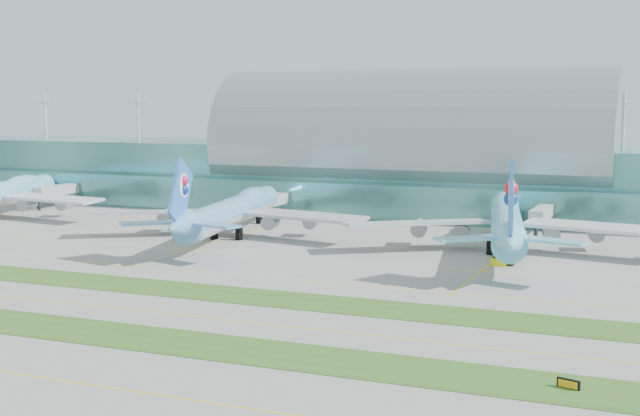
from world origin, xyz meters
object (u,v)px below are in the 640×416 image
at_px(terminal, 414,164).
at_px(airliner_c, 507,220).
at_px(airliner_b, 232,210).
at_px(taxiway_sign_east, 568,384).

xyz_separation_m(terminal, airliner_c, (40.59, -63.34, -7.20)).
height_order(airliner_b, taxiway_sign_east, airliner_b).
bearing_deg(airliner_c, airliner_b, 171.98).
bearing_deg(terminal, taxiway_sign_east, -67.11).
relative_size(terminal, airliner_b, 4.29).
height_order(terminal, taxiway_sign_east, terminal).
distance_m(airliner_c, taxiway_sign_east, 96.82).
distance_m(airliner_b, airliner_c, 66.75).
xyz_separation_m(airliner_b, airliner_c, (66.59, 4.56, 0.26)).
height_order(terminal, airliner_c, terminal).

